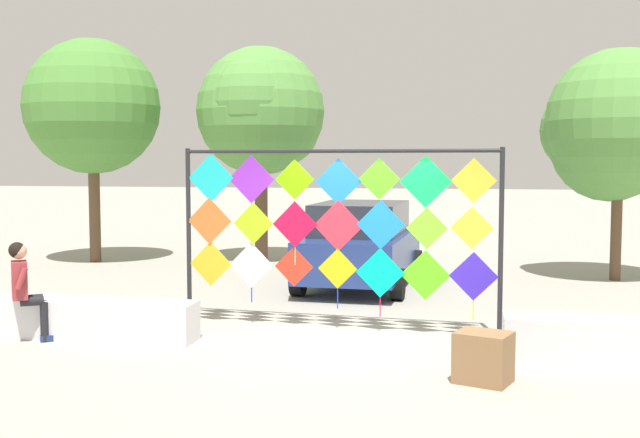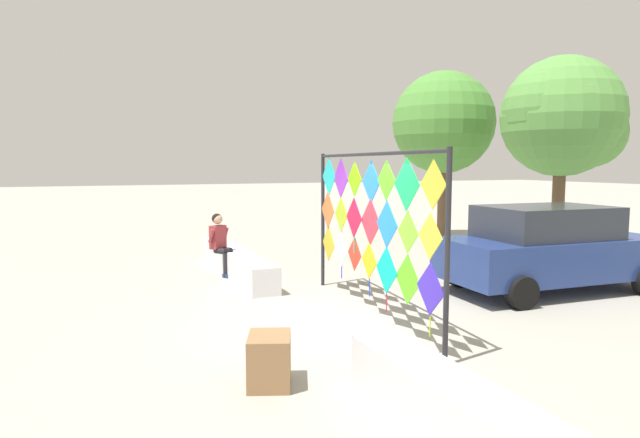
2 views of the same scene
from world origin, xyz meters
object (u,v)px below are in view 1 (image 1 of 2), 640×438
(cardboard_box_large, at_px, (483,357))
(tree_palm_like, at_px, (612,129))
(seated_vendor, at_px, (26,284))
(kite_display_rack, at_px, (335,218))
(tree_broadleaf, at_px, (94,107))
(tree_far_right, at_px, (264,111))
(parked_car, at_px, (361,244))

(cardboard_box_large, height_order, tree_palm_like, tree_palm_like)
(seated_vendor, bearing_deg, kite_display_rack, 20.92)
(tree_palm_like, relative_size, tree_broadleaf, 0.88)
(seated_vendor, bearing_deg, tree_far_right, 83.31)
(cardboard_box_large, relative_size, tree_far_right, 0.11)
(cardboard_box_large, bearing_deg, tree_palm_like, 71.49)
(parked_car, relative_size, tree_broadleaf, 0.80)
(parked_car, relative_size, cardboard_box_large, 7.50)
(kite_display_rack, relative_size, cardboard_box_large, 8.13)
(tree_broadleaf, bearing_deg, parked_car, -19.60)
(kite_display_rack, height_order, tree_broadleaf, tree_broadleaf)
(kite_display_rack, xyz_separation_m, parked_car, (-0.15, 4.09, -0.82))
(tree_palm_like, height_order, tree_broadleaf, tree_broadleaf)
(seated_vendor, bearing_deg, cardboard_box_large, -7.55)
(seated_vendor, xyz_separation_m, tree_broadleaf, (-3.09, 8.14, 3.03))
(parked_car, height_order, tree_broadleaf, tree_broadleaf)
(parked_car, distance_m, tree_far_right, 5.22)
(kite_display_rack, distance_m, tree_palm_like, 7.82)
(seated_vendor, distance_m, tree_broadleaf, 9.22)
(kite_display_rack, height_order, seated_vendor, kite_display_rack)
(kite_display_rack, relative_size, tree_palm_like, 0.99)
(kite_display_rack, xyz_separation_m, tree_far_right, (-3.02, 7.34, 2.07))
(seated_vendor, height_order, tree_broadleaf, tree_broadleaf)
(tree_broadleaf, bearing_deg, cardboard_box_large, -44.02)
(cardboard_box_large, distance_m, tree_broadleaf, 13.37)
(kite_display_rack, bearing_deg, tree_broadleaf, 137.38)
(tree_far_right, distance_m, tree_broadleaf, 4.20)
(kite_display_rack, relative_size, tree_broadleaf, 0.87)
(kite_display_rack, height_order, tree_far_right, tree_far_right)
(cardboard_box_large, bearing_deg, kite_display_rack, 131.68)
(parked_car, distance_m, tree_broadleaf, 8.02)
(kite_display_rack, xyz_separation_m, cardboard_box_large, (2.11, -2.37, -1.38))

